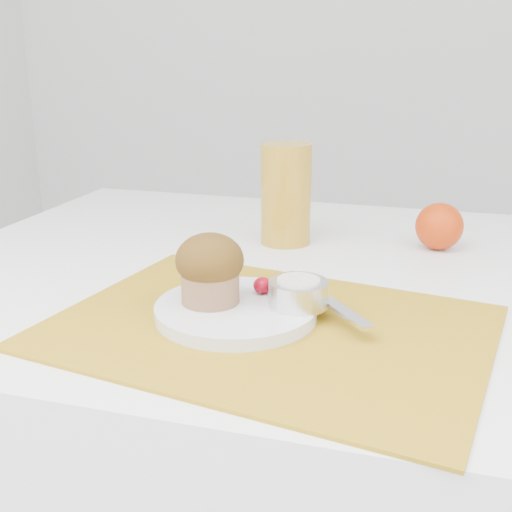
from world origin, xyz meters
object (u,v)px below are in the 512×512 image
(table, at_px, (341,505))
(juice_glass, at_px, (286,194))
(muffin, at_px, (210,268))
(plate, at_px, (236,310))
(orange, at_px, (439,226))

(table, distance_m, juice_glass, 0.48)
(table, xyz_separation_m, muffin, (-0.13, -0.19, 0.43))
(table, height_order, plate, plate)
(juice_glass, relative_size, muffin, 1.85)
(table, bearing_deg, juice_glass, 136.24)
(plate, distance_m, juice_glass, 0.31)
(orange, distance_m, muffin, 0.42)
(table, height_order, juice_glass, juice_glass)
(plate, distance_m, muffin, 0.06)
(table, height_order, muffin, muffin)
(plate, bearing_deg, table, 61.31)
(orange, relative_size, juice_glass, 0.46)
(orange, bearing_deg, table, -125.71)
(table, distance_m, plate, 0.44)
(plate, relative_size, orange, 2.56)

